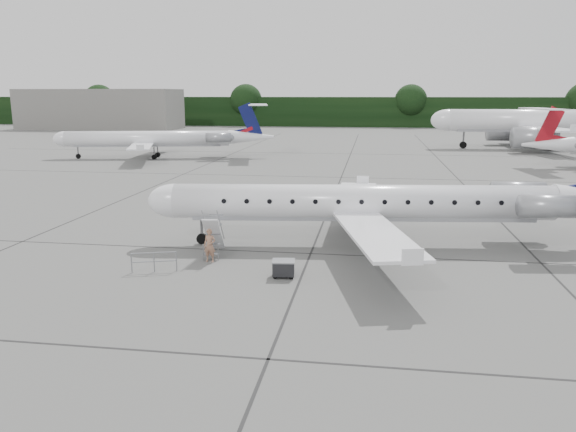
# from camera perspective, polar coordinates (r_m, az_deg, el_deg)

# --- Properties ---
(ground) EXTENTS (320.00, 320.00, 0.00)m
(ground) POSITION_cam_1_polar(r_m,az_deg,el_deg) (28.27, 9.84, -5.93)
(ground) COLOR slate
(ground) RESTS_ON ground
(treeline) EXTENTS (260.00, 4.00, 8.00)m
(treeline) POSITION_cam_1_polar(r_m,az_deg,el_deg) (156.95, 9.03, 10.39)
(treeline) COLOR black
(treeline) RESTS_ON ground
(terminal_building) EXTENTS (40.00, 14.00, 10.00)m
(terminal_building) POSITION_cam_1_polar(r_m,az_deg,el_deg) (153.42, -18.53, 10.25)
(terminal_building) COLOR slate
(terminal_building) RESTS_ON ground
(main_regional_jet) EXTENTS (30.32, 23.42, 7.22)m
(main_regional_jet) POSITION_cam_1_polar(r_m,az_deg,el_deg) (32.75, 7.61, 3.14)
(main_regional_jet) COLOR white
(main_regional_jet) RESTS_ON ground
(airstair) EXTENTS (1.13, 2.49, 2.26)m
(airstair) POSITION_cam_1_polar(r_m,az_deg,el_deg) (31.28, -7.55, -1.92)
(airstair) COLOR white
(airstair) RESTS_ON ground
(passenger) EXTENTS (0.69, 0.48, 1.80)m
(passenger) POSITION_cam_1_polar(r_m,az_deg,el_deg) (30.05, -7.96, -2.98)
(passenger) COLOR #986A52
(passenger) RESTS_ON ground
(safety_railing) EXTENTS (2.13, 0.72, 1.00)m
(safety_railing) POSITION_cam_1_polar(r_m,az_deg,el_deg) (28.97, -13.44, -4.61)
(safety_railing) COLOR gray
(safety_railing) RESTS_ON ground
(baggage_cart) EXTENTS (1.13, 0.96, 0.91)m
(baggage_cart) POSITION_cam_1_polar(r_m,az_deg,el_deg) (27.43, -0.46, -5.32)
(baggage_cart) COLOR black
(baggage_cart) RESTS_ON ground
(bg_narrowbody) EXTENTS (37.07, 27.89, 12.69)m
(bg_narrowbody) POSITION_cam_1_polar(r_m,az_deg,el_deg) (100.28, 23.88, 9.87)
(bg_narrowbody) COLOR white
(bg_narrowbody) RESTS_ON ground
(bg_regional_left) EXTENTS (32.32, 26.10, 7.53)m
(bg_regional_left) POSITION_cam_1_polar(r_m,az_deg,el_deg) (80.79, -14.11, 8.37)
(bg_regional_left) COLOR white
(bg_regional_left) RESTS_ON ground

